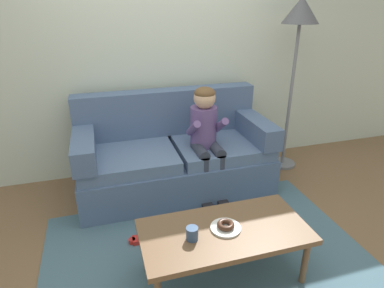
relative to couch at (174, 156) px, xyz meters
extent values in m
plane|color=brown|center=(-0.01, -0.85, -0.35)|extent=(10.00, 10.00, 0.00)
cube|color=beige|center=(-0.01, 0.55, 1.05)|extent=(8.00, 0.10, 2.80)
cube|color=#476675|center=(-0.01, -1.10, -0.35)|extent=(2.48, 1.66, 0.01)
cube|color=slate|center=(0.00, -0.05, -0.16)|extent=(1.93, 0.90, 0.38)
cube|color=slate|center=(-0.48, -0.10, 0.09)|extent=(0.93, 0.74, 0.12)
cube|color=slate|center=(0.48, -0.10, 0.09)|extent=(0.93, 0.74, 0.12)
cube|color=slate|center=(0.00, 0.30, 0.39)|extent=(1.93, 0.20, 0.48)
cube|color=slate|center=(-0.87, -0.05, 0.26)|extent=(0.20, 0.90, 0.22)
cube|color=slate|center=(0.87, -0.05, 0.26)|extent=(0.20, 0.90, 0.22)
cube|color=brown|center=(0.04, -1.33, 0.04)|extent=(1.15, 0.57, 0.04)
cylinder|color=brown|center=(0.55, -1.56, -0.17)|extent=(0.04, 0.04, 0.37)
cylinder|color=brown|center=(-0.48, -1.10, -0.17)|extent=(0.04, 0.04, 0.37)
cylinder|color=brown|center=(0.55, -1.10, -0.17)|extent=(0.04, 0.04, 0.37)
cylinder|color=#664C84|center=(0.28, -0.13, 0.35)|extent=(0.26, 0.26, 0.40)
sphere|color=#DBAD89|center=(0.28, -0.15, 0.64)|extent=(0.21, 0.21, 0.21)
ellipsoid|color=brown|center=(0.28, -0.15, 0.69)|extent=(0.20, 0.20, 0.12)
cylinder|color=#333847|center=(0.20, -0.28, 0.16)|extent=(0.11, 0.30, 0.11)
cylinder|color=#333847|center=(0.20, -0.43, -0.07)|extent=(0.09, 0.09, 0.44)
cube|color=black|center=(0.20, -0.48, -0.32)|extent=(0.10, 0.20, 0.06)
cylinder|color=#664C84|center=(0.14, -0.24, 0.38)|extent=(0.07, 0.29, 0.23)
cylinder|color=#333847|center=(0.36, -0.28, 0.16)|extent=(0.11, 0.30, 0.11)
cylinder|color=#333847|center=(0.36, -0.43, -0.07)|extent=(0.09, 0.09, 0.44)
cube|color=black|center=(0.36, -0.48, -0.32)|extent=(0.10, 0.20, 0.06)
cylinder|color=#664C84|center=(0.41, -0.24, 0.38)|extent=(0.07, 0.29, 0.23)
cylinder|color=white|center=(0.04, -1.33, 0.07)|extent=(0.21, 0.21, 0.01)
torus|color=#422619|center=(0.04, -1.33, 0.09)|extent=(0.16, 0.16, 0.04)
cylinder|color=#334C72|center=(-0.20, -1.36, 0.11)|extent=(0.08, 0.08, 0.09)
cube|color=red|center=(-0.47, -0.81, -0.33)|extent=(0.16, 0.09, 0.05)
cylinder|color=red|center=(-0.56, -0.81, -0.33)|extent=(0.06, 0.06, 0.05)
cylinder|color=red|center=(-0.39, -0.81, -0.33)|extent=(0.06, 0.06, 0.05)
cylinder|color=slate|center=(1.38, 0.10, -0.34)|extent=(0.30, 0.30, 0.03)
cylinder|color=slate|center=(1.38, 0.10, 0.50)|extent=(0.04, 0.04, 1.64)
cone|color=#4C4C51|center=(1.38, 0.10, 1.40)|extent=(0.38, 0.38, 0.26)
camera|label=1|loc=(-0.69, -2.98, 1.49)|focal=30.45mm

